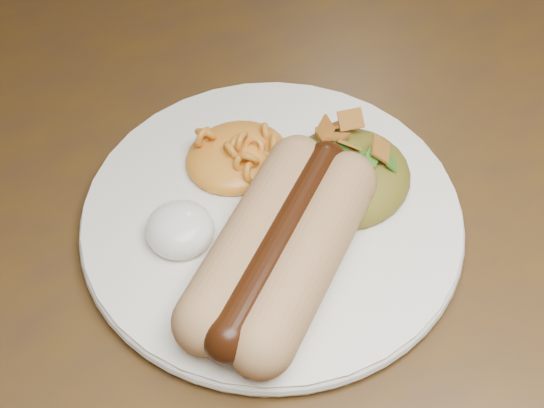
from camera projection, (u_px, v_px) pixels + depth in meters
table at (228, 201)px, 0.71m from camera, size 1.60×0.90×0.75m
plate at (272, 219)px, 0.58m from camera, size 0.27×0.27×0.01m
hotdog at (281, 247)px, 0.53m from camera, size 0.14×0.14×0.04m
mac_and_cheese at (237, 147)px, 0.59m from camera, size 0.08×0.07×0.03m
sour_cream at (179, 224)px, 0.55m from camera, size 0.05×0.05×0.03m
taco_salad at (346, 168)px, 0.57m from camera, size 0.09×0.09×0.04m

